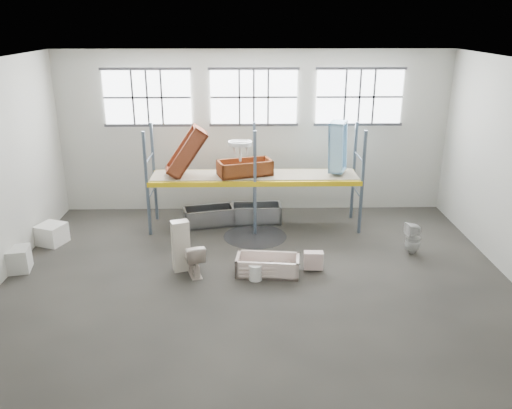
{
  "coord_description": "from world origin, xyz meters",
  "views": [
    {
      "loc": [
        -0.24,
        -10.85,
        5.89
      ],
      "look_at": [
        0.0,
        1.5,
        1.4
      ],
      "focal_mm": 36.39,
      "sensor_mm": 36.0,
      "label": 1
    }
  ],
  "objects_px": {
    "steel_tub_right": "(256,213)",
    "bucket": "(255,272)",
    "cistern_tall": "(181,246)",
    "blue_tub_upright": "(338,147)",
    "carton_near": "(15,260)",
    "bathtub_beige": "(268,265)",
    "toilet_white": "(413,238)",
    "rust_tub_flat": "(245,168)",
    "toilet_beige": "(194,258)",
    "steel_tub_left": "(209,216)"
  },
  "relations": [
    {
      "from": "toilet_white",
      "to": "toilet_beige",
      "type": "bearing_deg",
      "value": -88.81
    },
    {
      "from": "steel_tub_left",
      "to": "cistern_tall",
      "type": "bearing_deg",
      "value": -99.19
    },
    {
      "from": "cistern_tall",
      "to": "blue_tub_upright",
      "type": "xyz_separation_m",
      "value": [
        4.22,
        2.86,
        1.75
      ]
    },
    {
      "from": "toilet_beige",
      "to": "cistern_tall",
      "type": "relative_size",
      "value": 0.64
    },
    {
      "from": "cistern_tall",
      "to": "steel_tub_left",
      "type": "distance_m",
      "value": 3.0
    },
    {
      "from": "bathtub_beige",
      "to": "blue_tub_upright",
      "type": "distance_m",
      "value": 4.34
    },
    {
      "from": "rust_tub_flat",
      "to": "toilet_beige",
      "type": "bearing_deg",
      "value": -112.48
    },
    {
      "from": "carton_near",
      "to": "steel_tub_right",
      "type": "bearing_deg",
      "value": 27.59
    },
    {
      "from": "rust_tub_flat",
      "to": "carton_near",
      "type": "height_order",
      "value": "rust_tub_flat"
    },
    {
      "from": "toilet_beige",
      "to": "blue_tub_upright",
      "type": "bearing_deg",
      "value": -159.02
    },
    {
      "from": "rust_tub_flat",
      "to": "carton_near",
      "type": "distance_m",
      "value": 6.44
    },
    {
      "from": "bucket",
      "to": "steel_tub_left",
      "type": "bearing_deg",
      "value": 110.98
    },
    {
      "from": "toilet_beige",
      "to": "toilet_white",
      "type": "height_order",
      "value": "toilet_white"
    },
    {
      "from": "blue_tub_upright",
      "to": "steel_tub_left",
      "type": "bearing_deg",
      "value": 178.87
    },
    {
      "from": "toilet_beige",
      "to": "rust_tub_flat",
      "type": "xyz_separation_m",
      "value": [
        1.24,
        3.0,
        1.41
      ]
    },
    {
      "from": "cistern_tall",
      "to": "bucket",
      "type": "distance_m",
      "value": 1.94
    },
    {
      "from": "bathtub_beige",
      "to": "rust_tub_flat",
      "type": "xyz_separation_m",
      "value": [
        -0.54,
        3.01,
        1.6
      ]
    },
    {
      "from": "bathtub_beige",
      "to": "blue_tub_upright",
      "type": "bearing_deg",
      "value": 62.43
    },
    {
      "from": "bathtub_beige",
      "to": "toilet_beige",
      "type": "bearing_deg",
      "value": -173.91
    },
    {
      "from": "carton_near",
      "to": "bucket",
      "type": "bearing_deg",
      "value": -5.55
    },
    {
      "from": "toilet_beige",
      "to": "steel_tub_right",
      "type": "distance_m",
      "value": 3.74
    },
    {
      "from": "steel_tub_right",
      "to": "rust_tub_flat",
      "type": "distance_m",
      "value": 1.63
    },
    {
      "from": "steel_tub_left",
      "to": "bucket",
      "type": "xyz_separation_m",
      "value": [
        1.33,
        -3.47,
        -0.08
      ]
    },
    {
      "from": "steel_tub_left",
      "to": "carton_near",
      "type": "bearing_deg",
      "value": -147.48
    },
    {
      "from": "bathtub_beige",
      "to": "bucket",
      "type": "relative_size",
      "value": 3.93
    },
    {
      "from": "bucket",
      "to": "carton_near",
      "type": "bearing_deg",
      "value": 174.45
    },
    {
      "from": "bathtub_beige",
      "to": "carton_near",
      "type": "xyz_separation_m",
      "value": [
        -6.18,
        0.28,
        0.07
      ]
    },
    {
      "from": "cistern_tall",
      "to": "blue_tub_upright",
      "type": "height_order",
      "value": "blue_tub_upright"
    },
    {
      "from": "toilet_white",
      "to": "bucket",
      "type": "bearing_deg",
      "value": -81.23
    },
    {
      "from": "toilet_white",
      "to": "steel_tub_left",
      "type": "bearing_deg",
      "value": -120.46
    },
    {
      "from": "steel_tub_right",
      "to": "bucket",
      "type": "bearing_deg",
      "value": -91.47
    },
    {
      "from": "steel_tub_left",
      "to": "toilet_beige",
      "type": "bearing_deg",
      "value": -92.75
    },
    {
      "from": "toilet_white",
      "to": "rust_tub_flat",
      "type": "relative_size",
      "value": 0.56
    },
    {
      "from": "steel_tub_right",
      "to": "carton_near",
      "type": "xyz_separation_m",
      "value": [
        -5.97,
        -3.12,
        0.02
      ]
    },
    {
      "from": "rust_tub_flat",
      "to": "bucket",
      "type": "height_order",
      "value": "rust_tub_flat"
    },
    {
      "from": "toilet_beige",
      "to": "bucket",
      "type": "relative_size",
      "value": 2.14
    },
    {
      "from": "toilet_white",
      "to": "steel_tub_left",
      "type": "xyz_separation_m",
      "value": [
        -5.49,
        2.09,
        -0.15
      ]
    },
    {
      "from": "toilet_beige",
      "to": "carton_near",
      "type": "distance_m",
      "value": 4.4
    },
    {
      "from": "bathtub_beige",
      "to": "carton_near",
      "type": "height_order",
      "value": "carton_near"
    },
    {
      "from": "steel_tub_left",
      "to": "steel_tub_right",
      "type": "xyz_separation_m",
      "value": [
        1.43,
        0.22,
        0.0
      ]
    },
    {
      "from": "cistern_tall",
      "to": "rust_tub_flat",
      "type": "bearing_deg",
      "value": 41.95
    },
    {
      "from": "steel_tub_left",
      "to": "bucket",
      "type": "relative_size",
      "value": 3.83
    },
    {
      "from": "cistern_tall",
      "to": "blue_tub_upright",
      "type": "relative_size",
      "value": 0.9
    },
    {
      "from": "toilet_beige",
      "to": "cistern_tall",
      "type": "distance_m",
      "value": 0.46
    },
    {
      "from": "steel_tub_right",
      "to": "blue_tub_upright",
      "type": "xyz_separation_m",
      "value": [
        2.32,
        -0.3,
        2.12
      ]
    },
    {
      "from": "toilet_white",
      "to": "bathtub_beige",
      "type": "bearing_deg",
      "value": -83.8
    },
    {
      "from": "toilet_white",
      "to": "steel_tub_left",
      "type": "relative_size",
      "value": 0.57
    },
    {
      "from": "steel_tub_left",
      "to": "toilet_white",
      "type": "bearing_deg",
      "value": -20.86
    },
    {
      "from": "bathtub_beige",
      "to": "steel_tub_right",
      "type": "xyz_separation_m",
      "value": [
        -0.21,
        3.4,
        0.05
      ]
    },
    {
      "from": "cistern_tall",
      "to": "rust_tub_flat",
      "type": "relative_size",
      "value": 0.85
    }
  ]
}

